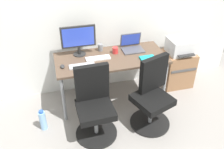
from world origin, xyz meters
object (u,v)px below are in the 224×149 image
water_bottle_on_floor (43,120)px  coffee_mug (115,50)px  office_chair_right (152,96)px  printer (181,46)px  desktop_monitor (78,38)px  office_chair_left (94,106)px  side_cabinet (177,69)px  open_laptop (132,46)px

water_bottle_on_floor → coffee_mug: bearing=23.8°
water_bottle_on_floor → coffee_mug: (1.12, 0.49, 0.63)m
office_chair_right → printer: office_chair_right is taller
water_bottle_on_floor → desktop_monitor: (0.62, 0.59, 0.84)m
office_chair_left → side_cabinet: (1.51, 0.72, -0.13)m
side_cabinet → water_bottle_on_floor: size_ratio=1.89×
open_laptop → coffee_mug: (-0.27, -0.06, -0.01)m
desktop_monitor → coffee_mug: (0.50, -0.09, -0.20)m
office_chair_right → side_cabinet: 1.05m
printer → desktop_monitor: bearing=177.0°
office_chair_right → coffee_mug: bearing=113.2°
office_chair_right → printer: size_ratio=2.35×
office_chair_left → water_bottle_on_floor: (-0.66, 0.21, -0.28)m
printer → open_laptop: size_ratio=1.29×
printer → coffee_mug: bearing=-179.5°
side_cabinet → coffee_mug: size_ratio=6.38×
office_chair_right → printer: 1.08m
office_chair_right → open_laptop: open_laptop is taller
office_chair_right → coffee_mug: 0.85m
office_chair_left → water_bottle_on_floor: size_ratio=3.03×
office_chair_left → open_laptop: 1.12m
side_cabinet → water_bottle_on_floor: (-2.17, -0.50, -0.15)m
office_chair_right → water_bottle_on_floor: 1.47m
printer → desktop_monitor: (-1.55, 0.08, 0.28)m
office_chair_right → open_laptop: size_ratio=3.03×
coffee_mug → office_chair_left: bearing=-123.1°
office_chair_left → water_bottle_on_floor: bearing=162.1°
office_chair_left → desktop_monitor: (-0.04, 0.80, 0.56)m
office_chair_right → office_chair_left: bearing=179.7°
office_chair_right → desktop_monitor: bearing=135.2°
office_chair_left → desktop_monitor: size_ratio=1.96×
coffee_mug → water_bottle_on_floor: bearing=-156.2°
side_cabinet → open_laptop: (-0.78, 0.05, 0.49)m
side_cabinet → open_laptop: open_laptop is taller
side_cabinet → printer: printer is taller
office_chair_left → printer: (1.51, 0.72, 0.28)m
office_chair_left → water_bottle_on_floor: 0.75m
open_laptop → desktop_monitor: bearing=177.4°
side_cabinet → desktop_monitor: 1.70m
open_laptop → coffee_mug: 0.28m
side_cabinet → water_bottle_on_floor: bearing=-166.9°
printer → office_chair_right: bearing=-136.0°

